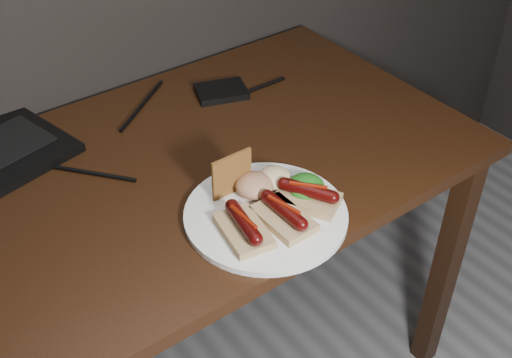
{
  "coord_description": "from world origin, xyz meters",
  "views": [
    {
      "loc": [
        -0.4,
        0.46,
        1.54
      ],
      "look_at": [
        0.13,
        1.18,
        0.82
      ],
      "focal_mm": 45.0,
      "sensor_mm": 36.0,
      "label": 1
    }
  ],
  "objects": [
    {
      "name": "bread_sausage_right",
      "position": [
        0.21,
        1.13,
        0.78
      ],
      "size": [
        0.12,
        0.13,
        0.04
      ],
      "color": "tan",
      "rests_on": "plate"
    },
    {
      "name": "plate",
      "position": [
        0.13,
        1.15,
        0.76
      ],
      "size": [
        0.36,
        0.36,
        0.01
      ],
      "primitive_type": "cylinder",
      "rotation": [
        0.0,
        0.0,
        -0.25
      ],
      "color": "white",
      "rests_on": "desk"
    },
    {
      "name": "salad_greens",
      "position": [
        0.22,
        1.15,
        0.78
      ],
      "size": [
        0.07,
        0.07,
        0.04
      ],
      "primitive_type": "ellipsoid",
      "color": "#185611",
      "rests_on": "plate"
    },
    {
      "name": "desk_cables",
      "position": [
        -0.03,
        1.52,
        0.75
      ],
      "size": [
        0.97,
        0.32,
        0.01
      ],
      "color": "black",
      "rests_on": "desk"
    },
    {
      "name": "salsa_mound",
      "position": [
        0.15,
        1.21,
        0.78
      ],
      "size": [
        0.07,
        0.07,
        0.04
      ],
      "primitive_type": "ellipsoid",
      "color": "maroon",
      "rests_on": "plate"
    },
    {
      "name": "bread_sausage_left",
      "position": [
        0.07,
        1.13,
        0.78
      ],
      "size": [
        0.09,
        0.13,
        0.04
      ],
      "color": "tan",
      "rests_on": "plate"
    },
    {
      "name": "hard_drive",
      "position": [
        0.31,
        1.56,
        0.76
      ],
      "size": [
        0.14,
        0.12,
        0.02
      ],
      "primitive_type": "cube",
      "rotation": [
        0.0,
        0.0,
        -0.34
      ],
      "color": "black",
      "rests_on": "desk"
    },
    {
      "name": "crispbread",
      "position": [
        0.12,
        1.24,
        0.8
      ],
      "size": [
        0.09,
        0.01,
        0.08
      ],
      "primitive_type": "cube",
      "color": "#A3652C",
      "rests_on": "plate"
    },
    {
      "name": "coleslaw_mound",
      "position": [
        0.2,
        1.21,
        0.78
      ],
      "size": [
        0.06,
        0.06,
        0.04
      ],
      "primitive_type": "ellipsoid",
      "color": "#EDE8CC",
      "rests_on": "plate"
    },
    {
      "name": "bread_sausage_center",
      "position": [
        0.14,
        1.11,
        0.78
      ],
      "size": [
        0.07,
        0.12,
        0.04
      ],
      "color": "tan",
      "rests_on": "plate"
    },
    {
      "name": "desk",
      "position": [
        0.0,
        1.38,
        0.66
      ],
      "size": [
        1.4,
        0.7,
        0.75
      ],
      "color": "#31190C",
      "rests_on": "ground"
    }
  ]
}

